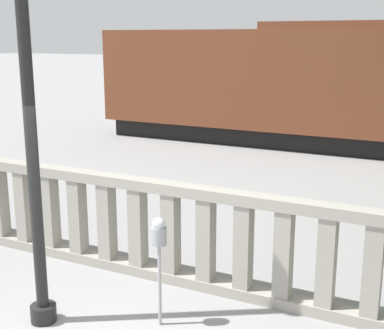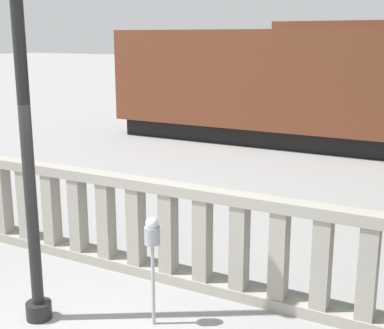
# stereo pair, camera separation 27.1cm
# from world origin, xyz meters

# --- Properties ---
(balustrade) EXTENTS (16.14, 0.24, 1.37)m
(balustrade) POSITION_xyz_m (0.00, 2.50, 0.68)
(balustrade) COLOR gray
(balustrade) RESTS_ON ground
(lamppost) EXTENTS (0.30, 0.30, 5.16)m
(lamppost) POSITION_xyz_m (-0.81, 0.93, 2.73)
(lamppost) COLOR black
(lamppost) RESTS_ON ground
(parking_meter) EXTENTS (0.17, 0.17, 1.29)m
(parking_meter) POSITION_xyz_m (0.43, 1.47, 1.03)
(parking_meter) COLOR #99999E
(parking_meter) RESTS_ON ground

